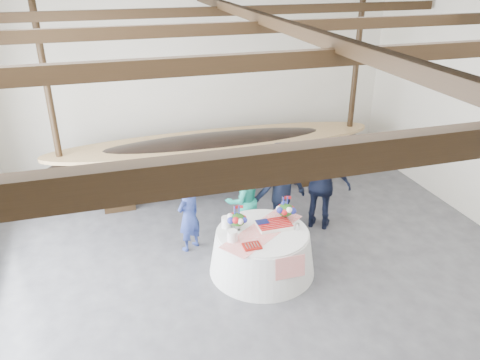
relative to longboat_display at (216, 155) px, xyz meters
name	(u,v)px	position (x,y,z in m)	size (l,w,h in m)	color
floor	(286,310)	(0.02, -4.56, -0.94)	(10.00, 12.00, 0.01)	#3D3D42
wall_back	(202,87)	(0.02, 1.44, 1.31)	(10.00, 0.02, 4.50)	silver
ceiling	(302,21)	(0.02, -4.56, 3.56)	(10.00, 12.00, 0.01)	white
pavilion_structure	(277,52)	(0.02, -3.77, 3.06)	(9.80, 11.76, 4.50)	black
longboat_display	(216,155)	(0.00, 0.00, 0.00)	(7.86, 1.57, 1.47)	black
banquet_table	(262,251)	(0.00, -3.39, -0.53)	(1.92, 1.92, 0.82)	white
tabletop_items	(260,219)	(0.01, -3.23, 0.03)	(1.77, 1.46, 0.40)	red
guest_woman_blue	(189,216)	(-1.12, -2.32, -0.21)	(0.53, 0.35, 1.45)	navy
guest_woman_teal	(243,200)	(0.03, -2.10, -0.15)	(0.77, 0.60, 1.59)	teal
guest_man_left	(280,187)	(0.84, -2.05, 0.01)	(1.23, 0.71, 1.91)	black
guest_man_right	(322,184)	(1.68, -2.28, 0.05)	(1.16, 0.48, 1.99)	black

